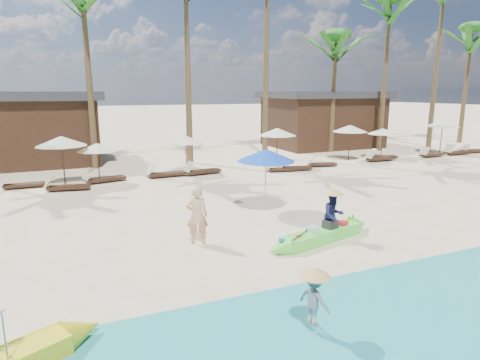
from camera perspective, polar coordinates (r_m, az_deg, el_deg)
name	(u,v)px	position (r m, az deg, el deg)	size (l,w,h in m)	color
ground	(249,247)	(11.51, 1.32, -9.48)	(240.00, 240.00, 0.00)	beige
wet_sand_strip	(367,349)	(7.73, 17.56, -21.97)	(240.00, 4.50, 0.01)	tan
green_canoe	(322,235)	(12.09, 11.53, -7.65)	(4.47, 1.37, 0.58)	#55E846
tourist	(197,215)	(11.53, -6.13, -5.03)	(0.62, 0.41, 1.70)	tan
vendor_green	(333,216)	(12.20, 13.12, -4.95)	(0.70, 0.54, 1.44)	#15183B
vendor_yellow	(314,299)	(7.59, 10.51, -16.28)	(0.64, 0.37, 1.00)	gray
blue_umbrella	(266,155)	(14.40, 3.71, 3.55)	(2.13, 2.13, 2.29)	#99999E
resort_parasol_4	(61,141)	(19.94, -24.09, 5.07)	(2.26, 2.26, 2.33)	#392017
lounger_4_left	(21,184)	(20.70, -28.72, -0.50)	(1.78, 0.56, 0.60)	#392017
lounger_4_right	(65,186)	(19.34, -23.57, -0.78)	(1.95, 0.88, 0.64)	#392017
resort_parasol_5	(97,147)	(20.03, -19.64, 4.42)	(1.88, 1.88, 1.93)	#392017
lounger_5_left	(103,178)	(20.40, -18.94, 0.25)	(2.01, 0.99, 0.66)	#392017
resort_parasol_6	(185,139)	(21.50, -7.76, 5.76)	(1.97, 1.97, 2.03)	#392017
lounger_6_left	(164,173)	(20.88, -10.76, 1.00)	(1.99, 0.67, 0.67)	#392017
lounger_6_right	(201,170)	(21.26, -5.60, 1.36)	(2.02, 0.84, 0.67)	#392017
resort_parasol_7	(277,132)	(23.11, 5.31, 6.83)	(2.20, 2.20, 2.27)	#392017
lounger_7_left	(280,168)	(22.05, 5.68, 1.67)	(1.71, 0.83, 0.56)	#392017
lounger_7_right	(294,167)	(22.43, 7.63, 1.86)	(1.91, 0.96, 0.62)	#392017
resort_parasol_8	(350,128)	(26.22, 15.38, 7.09)	(2.19, 2.19, 2.26)	#392017
lounger_8_left	(320,163)	(23.91, 11.33, 2.36)	(1.83, 0.91, 0.59)	#392017
resort_parasol_9	(383,131)	(27.72, 19.64, 6.55)	(1.92, 1.92, 1.98)	#392017
lounger_9_left	(379,158)	(26.69, 19.14, 2.99)	(1.95, 0.68, 0.65)	#392017
lounger_9_right	(382,156)	(27.60, 19.49, 3.23)	(1.88, 1.00, 0.61)	#392017
resort_parasol_10	(443,123)	(31.65, 26.88, 7.19)	(2.27, 2.27, 2.34)	#392017
lounger_10_left	(431,154)	(29.68, 25.48, 3.35)	(1.88, 0.67, 0.63)	#392017
lounger_10_right	(456,152)	(31.53, 28.34, 3.57)	(2.01, 0.63, 0.68)	#392017
lounger_11_left	(473,150)	(33.18, 30.23, 3.74)	(2.06, 0.85, 0.68)	#392017
palm_3	(83,9)	(24.44, -21.38, 21.76)	(2.08, 2.08, 10.52)	brown
palm_6	(335,51)	(29.86, 13.42, 17.45)	(2.08, 2.08, 8.51)	brown
palm_7	(389,23)	(31.74, 20.40, 20.25)	(2.08, 2.08, 11.08)	brown
palm_8	(442,8)	(34.81, 26.83, 20.95)	(2.08, 2.08, 12.70)	brown
palm_9	(471,44)	(39.36, 29.97, 16.37)	(2.08, 2.08, 9.82)	brown
pavilion_west	(7,128)	(27.60, -30.20, 6.42)	(10.80, 6.60, 4.30)	#392017
pavilion_east	(322,118)	(32.91, 11.61, 8.57)	(8.80, 6.60, 4.30)	#392017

